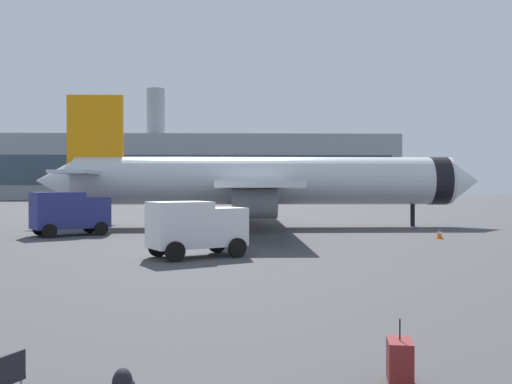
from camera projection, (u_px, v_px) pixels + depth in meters
airplane_at_gate at (262, 181)px, 45.21m from camera, size 35.63×32.04×10.50m
service_truck at (69, 211)px, 37.39m from camera, size 5.21×4.52×2.90m
cargo_van at (196, 226)px, 26.14m from camera, size 4.82×3.96×2.60m
safety_cone_near at (212, 240)px, 30.98m from camera, size 0.44×0.44×0.66m
safety_cone_mid at (440, 234)px, 35.25m from camera, size 0.44×0.44×0.62m
safety_cone_far at (169, 247)px, 27.22m from camera, size 0.44×0.44×0.71m
rolling_suitcase at (400, 361)px, 9.48m from camera, size 0.50×0.70×1.10m
traveller_backpack at (123, 384)px, 8.83m from camera, size 0.36×0.40×0.48m
gate_chair at (5, 376)px, 8.40m from camera, size 0.63×0.63×0.86m
terminal_building at (193, 168)px, 139.38m from camera, size 97.31×23.42×27.12m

